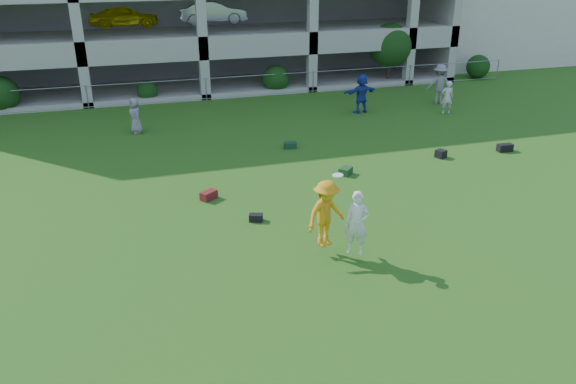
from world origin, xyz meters
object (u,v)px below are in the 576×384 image
object	(u,v)px
bystander_f	(439,84)
bystander_d	(361,93)
bystander_c	(135,116)
bystander_e	(447,97)
crate_d	(441,154)
frisbee_contest	(333,216)

from	to	relation	value
bystander_f	bystander_d	bearing A→B (deg)	19.39
bystander_c	bystander_e	xyz separation A→B (m)	(14.67, -1.18, 0.03)
bystander_e	bystander_f	world-z (taller)	bystander_f
crate_d	frisbee_contest	bearing A→B (deg)	-138.93
bystander_d	crate_d	xyz separation A→B (m)	(0.43, -6.83, -0.81)
bystander_f	bystander_e	bearing A→B (deg)	84.89
bystander_e	bystander_d	bearing A→B (deg)	-8.35
bystander_e	crate_d	world-z (taller)	bystander_e
frisbee_contest	crate_d	bearing A→B (deg)	41.07
bystander_d	bystander_f	xyz separation A→B (m)	(4.55, 0.43, 0.06)
bystander_d	bystander_f	world-z (taller)	bystander_f
bystander_e	frisbee_contest	world-z (taller)	frisbee_contest
bystander_d	crate_d	world-z (taller)	bystander_d
bystander_d	bystander_f	size ratio (longest dim) A/B	0.94
bystander_f	crate_d	size ratio (longest dim) A/B	5.81
frisbee_contest	bystander_f	bearing A→B (deg)	50.42
bystander_e	crate_d	distance (m)	6.50
bystander_c	crate_d	size ratio (longest dim) A/B	4.46
bystander_d	bystander_e	world-z (taller)	bystander_d
bystander_e	bystander_f	bearing A→B (deg)	-97.86
bystander_e	frisbee_contest	distance (m)	15.27
bystander_c	bystander_d	size ratio (longest dim) A/B	0.82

